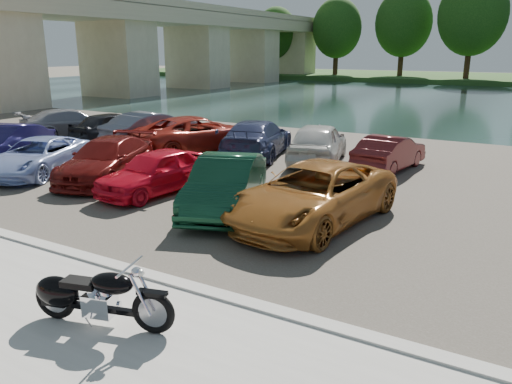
% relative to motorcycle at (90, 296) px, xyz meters
% --- Properties ---
extents(ground, '(200.00, 200.00, 0.00)m').
position_rel_motorcycle_xyz_m(ground, '(-0.50, -0.29, -0.56)').
color(ground, '#595447').
rests_on(ground, ground).
extents(kerb, '(60.00, 0.30, 0.14)m').
position_rel_motorcycle_xyz_m(kerb, '(-0.50, 1.71, -0.49)').
color(kerb, '#ABA9A1').
rests_on(kerb, ground).
extents(parking_lot, '(60.00, 18.00, 0.04)m').
position_rel_motorcycle_xyz_m(parking_lot, '(-0.50, 10.71, -0.54)').
color(parking_lot, '#48443A').
rests_on(parking_lot, ground).
extents(river, '(120.00, 40.00, 0.00)m').
position_rel_motorcycle_xyz_m(river, '(-0.50, 39.71, -0.56)').
color(river, '#172A27').
rests_on(river, ground).
extents(far_bank, '(120.00, 24.00, 0.60)m').
position_rel_motorcycle_xyz_m(far_bank, '(-0.50, 71.71, -0.26)').
color(far_bank, '#224C1B').
rests_on(far_bank, ground).
extents(bridge, '(7.00, 56.00, 8.55)m').
position_rel_motorcycle_xyz_m(bridge, '(-28.50, 40.74, 4.96)').
color(bridge, tan).
rests_on(bridge, ground).
extents(motorcycle, '(2.28, 0.95, 1.05)m').
position_rel_motorcycle_xyz_m(motorcycle, '(0.00, 0.00, 0.00)').
color(motorcycle, black).
rests_on(motorcycle, promenade).
extents(car_1, '(2.79, 4.60, 1.43)m').
position_rel_motorcycle_xyz_m(car_1, '(-11.40, 6.37, 0.19)').
color(car_1, '#1A1544').
rests_on(car_1, parking_lot).
extents(car_2, '(3.29, 4.80, 1.22)m').
position_rel_motorcycle_xyz_m(car_2, '(-9.08, 6.04, 0.09)').
color(car_2, '#9FB3E7').
rests_on(car_2, parking_lot).
extents(car_3, '(3.15, 4.90, 1.32)m').
position_rel_motorcycle_xyz_m(car_3, '(-6.50, 6.67, 0.14)').
color(car_3, '#62100E').
rests_on(car_3, parking_lot).
extents(car_4, '(1.92, 3.93, 1.29)m').
position_rel_motorcycle_xyz_m(car_4, '(-4.09, 6.23, 0.12)').
color(car_4, red).
rests_on(car_4, parking_lot).
extents(car_5, '(2.90, 4.56, 1.42)m').
position_rel_motorcycle_xyz_m(car_5, '(-1.36, 5.83, 0.19)').
color(car_5, '#103A24').
rests_on(car_5, parking_lot).
extents(car_6, '(3.08, 5.45, 1.44)m').
position_rel_motorcycle_xyz_m(car_6, '(1.00, 6.09, 0.20)').
color(car_6, '#A76626').
rests_on(car_6, parking_lot).
extents(car_7, '(3.51, 5.07, 1.36)m').
position_rel_motorcycle_xyz_m(car_7, '(-14.04, 11.71, 0.16)').
color(car_7, gray).
rests_on(car_7, parking_lot).
extents(car_8, '(2.06, 4.20, 1.38)m').
position_rel_motorcycle_xyz_m(car_8, '(-11.51, 11.92, 0.17)').
color(car_8, black).
rests_on(car_8, parking_lot).
extents(car_9, '(2.40, 4.78, 1.51)m').
position_rel_motorcycle_xyz_m(car_9, '(-9.05, 11.86, 0.23)').
color(car_9, slate).
rests_on(car_9, parking_lot).
extents(car_10, '(4.17, 5.86, 1.48)m').
position_rel_motorcycle_xyz_m(car_10, '(-6.67, 11.78, 0.22)').
color(car_10, '#A7291B').
rests_on(car_10, parking_lot).
extents(car_11, '(3.24, 5.34, 1.45)m').
position_rel_motorcycle_xyz_m(car_11, '(-4.10, 12.28, 0.20)').
color(car_11, navy).
rests_on(car_11, parking_lot).
extents(car_12, '(2.82, 4.77, 1.52)m').
position_rel_motorcycle_xyz_m(car_12, '(-1.54, 12.38, 0.24)').
color(car_12, silver).
rests_on(car_12, parking_lot).
extents(car_13, '(1.77, 3.87, 1.23)m').
position_rel_motorcycle_xyz_m(car_13, '(1.09, 12.56, 0.09)').
color(car_13, '#561718').
rests_on(car_13, parking_lot).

